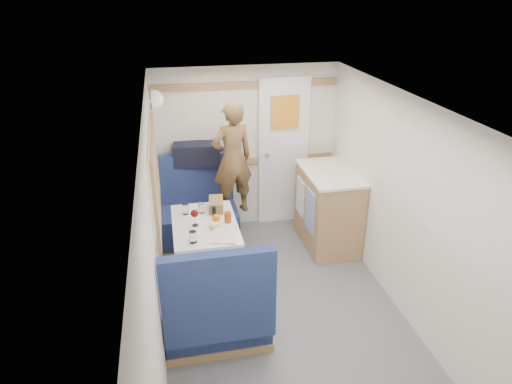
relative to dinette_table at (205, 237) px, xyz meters
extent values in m
plane|color=#515156|center=(0.65, -1.00, -0.57)|extent=(4.50, 4.50, 0.00)
plane|color=silver|center=(0.65, -1.00, 1.43)|extent=(4.50, 4.50, 0.00)
cube|color=silver|center=(0.65, 1.25, 0.43)|extent=(2.20, 0.02, 2.00)
cube|color=silver|center=(-0.45, -1.00, 0.43)|extent=(0.02, 4.50, 2.00)
cube|color=silver|center=(1.75, -1.00, 0.43)|extent=(0.02, 4.50, 2.00)
cube|color=#997045|center=(0.65, 1.23, 0.28)|extent=(2.15, 0.02, 0.08)
cube|color=#997045|center=(0.65, 1.23, 1.21)|extent=(2.15, 0.02, 0.08)
cube|color=#B3BEA2|center=(-0.43, 0.00, 0.68)|extent=(0.04, 1.30, 0.72)
cube|color=white|center=(1.10, 1.22, 0.36)|extent=(0.62, 0.04, 1.86)
cube|color=orange|center=(1.10, 1.19, 0.88)|extent=(0.34, 0.03, 0.40)
cylinder|color=silver|center=(0.88, 1.17, 0.38)|extent=(0.04, 0.10, 0.04)
cube|color=white|center=(0.00, 0.00, 0.13)|extent=(0.62, 0.92, 0.04)
cylinder|color=silver|center=(0.00, 0.00, -0.22)|extent=(0.08, 0.08, 0.66)
cylinder|color=silver|center=(0.00, 0.00, -0.55)|extent=(0.36, 0.36, 0.03)
cube|color=navy|center=(0.00, 0.80, -0.34)|extent=(0.88, 0.50, 0.45)
cube|color=navy|center=(0.00, 1.08, 0.08)|extent=(0.88, 0.10, 0.80)
cube|color=#997045|center=(0.00, 0.80, -0.53)|extent=(0.90, 0.52, 0.08)
cube|color=navy|center=(0.00, -0.80, -0.34)|extent=(0.88, 0.50, 0.45)
cube|color=navy|center=(0.00, -1.08, 0.08)|extent=(0.88, 0.10, 0.80)
cube|color=#997045|center=(0.00, -0.80, -0.53)|extent=(0.90, 0.52, 0.08)
cube|color=#997045|center=(0.00, 1.12, 0.31)|extent=(0.90, 0.14, 0.04)
sphere|color=white|center=(-0.39, 0.85, 1.18)|extent=(0.20, 0.20, 0.20)
cube|color=#997045|center=(1.47, 0.55, -0.12)|extent=(0.54, 0.90, 0.90)
cube|color=silver|center=(1.47, 0.55, 0.34)|extent=(0.56, 0.92, 0.03)
cube|color=#5972B2|center=(1.19, 0.37, -0.02)|extent=(0.01, 0.30, 0.48)
cube|color=silver|center=(1.19, 0.73, -0.02)|extent=(0.01, 0.28, 0.44)
imported|color=brown|center=(0.39, 0.72, 0.52)|extent=(0.53, 0.41, 1.28)
cube|color=black|center=(0.03, 1.12, 0.46)|extent=(0.57, 0.33, 0.26)
cube|color=silver|center=(0.16, -0.27, 0.16)|extent=(0.31, 0.36, 0.02)
sphere|color=#DE5B09|center=(0.11, -0.02, 0.21)|extent=(0.08, 0.08, 0.08)
cube|color=#E8D786|center=(0.09, -0.11, 0.19)|extent=(0.11, 0.08, 0.03)
cylinder|color=white|center=(-0.09, -0.02, 0.16)|extent=(0.06, 0.06, 0.01)
cylinder|color=white|center=(-0.09, -0.02, 0.21)|extent=(0.01, 0.01, 0.10)
sphere|color=#490708|center=(-0.09, -0.02, 0.28)|extent=(0.08, 0.08, 0.08)
cylinder|color=white|center=(-0.14, -0.33, 0.21)|extent=(0.07, 0.07, 0.11)
cylinder|color=white|center=(-0.17, 0.24, 0.21)|extent=(0.07, 0.07, 0.11)
cylinder|color=silver|center=(-0.01, 0.23, 0.21)|extent=(0.06, 0.06, 0.10)
cylinder|color=brown|center=(0.22, -0.02, 0.21)|extent=(0.07, 0.07, 0.11)
cylinder|color=black|center=(0.11, 0.14, 0.21)|extent=(0.04, 0.04, 0.10)
cube|color=brown|center=(0.15, 0.28, 0.21)|extent=(0.17, 0.28, 0.11)
camera|label=1|loc=(-0.29, -3.90, 2.29)|focal=32.00mm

